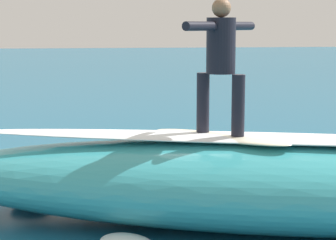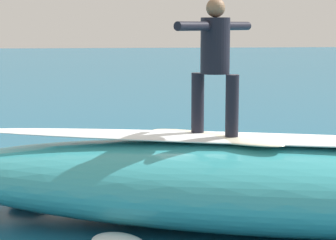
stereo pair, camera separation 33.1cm
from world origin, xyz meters
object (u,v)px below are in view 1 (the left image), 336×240
surfer_riding (221,56)px  surfer_paddling (129,146)px  surfboard_paddling (135,154)px  surfboard_riding (220,137)px

surfer_riding → surfer_paddling: size_ratio=1.06×
surfboard_paddling → surfboard_riding: bearing=-70.0°
surfboard_riding → surfboard_paddling: bearing=-38.5°
surfer_riding → surfboard_paddling: bearing=-38.5°
surfboard_riding → surfboard_paddling: surfboard_riding is taller
surfboard_riding → surfboard_paddling: (0.67, -4.45, -1.11)m
surfer_riding → surfer_paddling: 4.95m
surfboard_riding → surfer_riding: size_ratio=1.16×
surfer_riding → surfboard_paddling: (0.67, -4.45, -2.12)m
surfboard_paddling → surfer_paddling: (0.12, -0.02, 0.15)m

